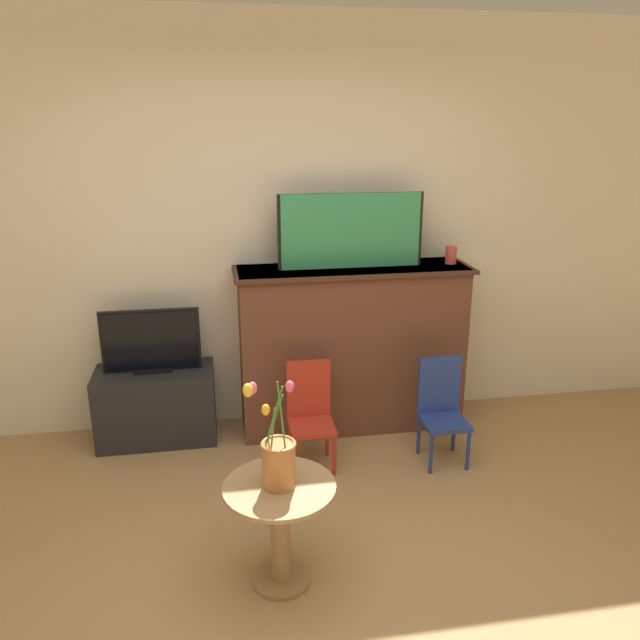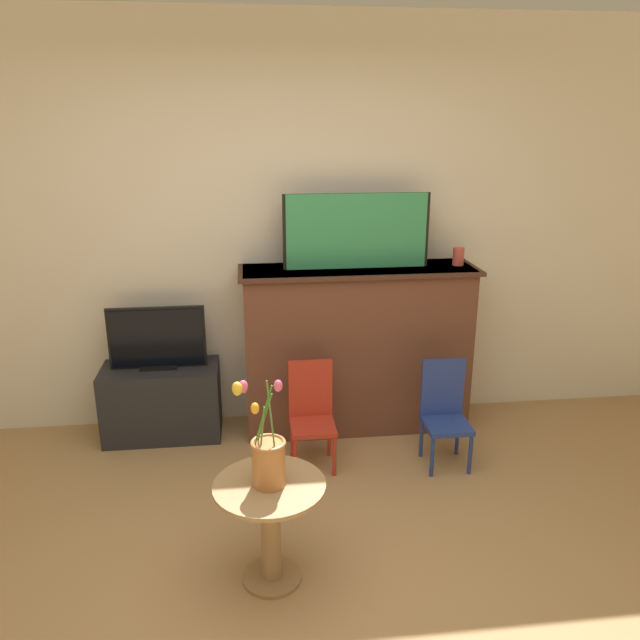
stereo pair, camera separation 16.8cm
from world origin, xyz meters
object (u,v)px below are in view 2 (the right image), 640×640
chair_blue (445,410)px  chair_red (312,411)px  painting (357,231)px  tv_monitor (157,339)px  vase_tulips (267,457)px

chair_blue → chair_red: bearing=174.5°
painting → tv_monitor: size_ratio=1.52×
tv_monitor → chair_red: 1.12m
chair_blue → vase_tulips: (-1.11, -0.94, 0.30)m
painting → chair_red: size_ratio=1.44×
painting → tv_monitor: 1.47m
chair_red → chair_blue: size_ratio=1.00×
chair_blue → vase_tulips: size_ratio=1.25×
painting → vase_tulips: bearing=-113.3°
tv_monitor → chair_blue: 1.89m
painting → chair_red: painting is taller
painting → chair_red: bearing=-125.8°
painting → vase_tulips: (-0.64, -1.49, -0.72)m
painting → vase_tulips: size_ratio=1.80×
tv_monitor → vase_tulips: (0.66, -1.49, -0.04)m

